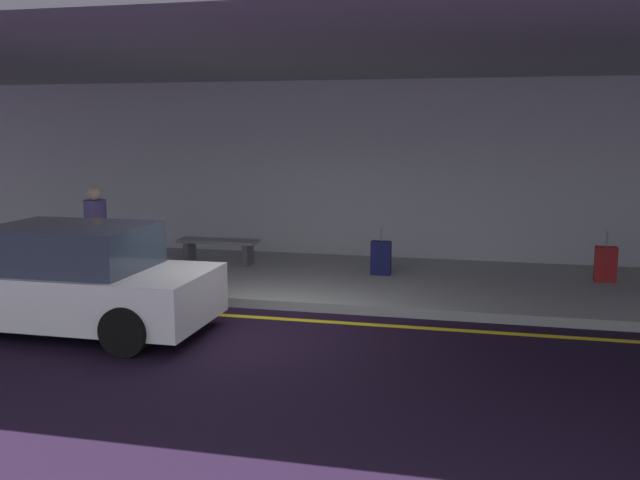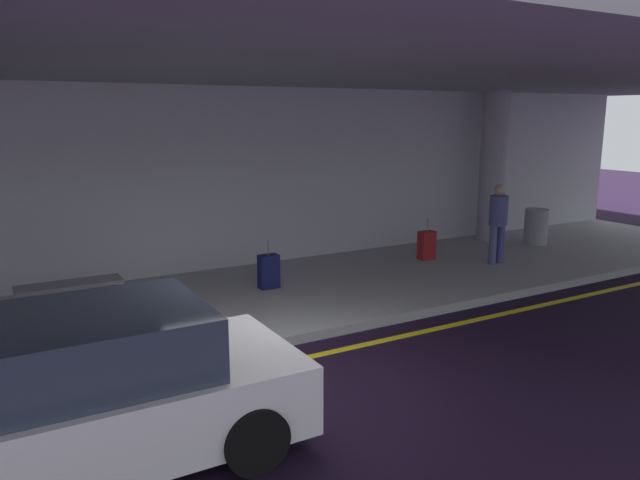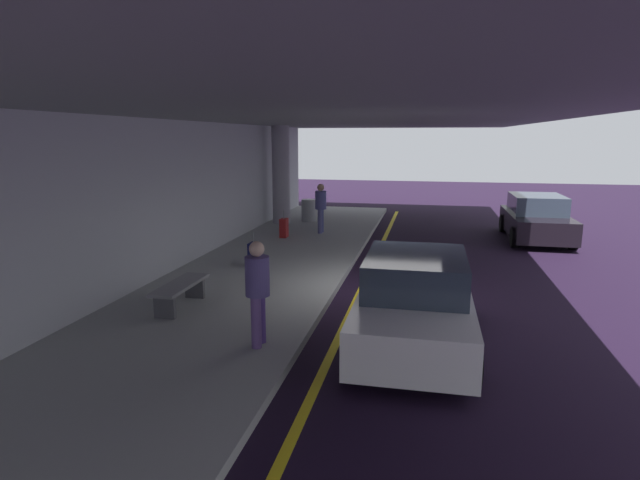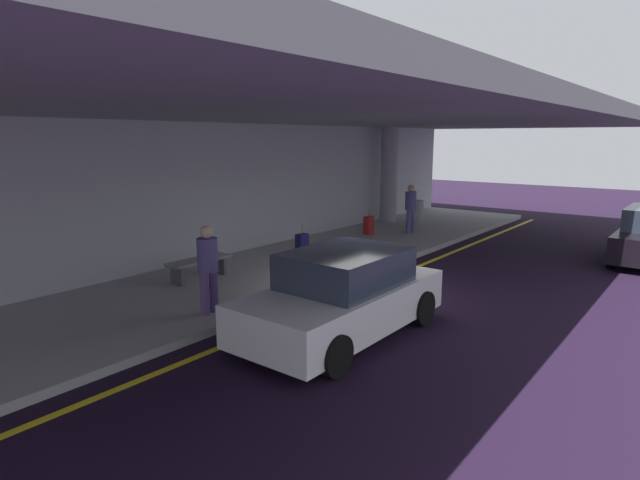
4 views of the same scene
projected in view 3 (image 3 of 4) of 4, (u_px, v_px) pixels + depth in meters
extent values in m
plane|color=black|center=(382.00, 296.00, 11.22)|extent=(60.00, 60.00, 0.00)
cube|color=#999C9B|center=(247.00, 284.00, 11.83)|extent=(26.00, 4.20, 0.15)
cube|color=yellow|center=(359.00, 294.00, 11.32)|extent=(26.00, 0.14, 0.01)
cylinder|color=#9995A2|center=(281.00, 175.00, 19.44)|extent=(0.66, 0.66, 3.65)
cube|color=gray|center=(264.00, 110.00, 10.97)|extent=(28.00, 13.20, 0.30)
cube|color=#B2B4BE|center=(153.00, 203.00, 11.93)|extent=(26.00, 0.30, 3.80)
cube|color=black|center=(536.00, 224.00, 17.15)|extent=(4.10, 1.80, 0.70)
cube|color=#2D3847|center=(537.00, 204.00, 17.12)|extent=(2.10, 1.60, 0.60)
cylinder|color=black|center=(503.00, 223.00, 18.67)|extent=(0.64, 0.22, 0.64)
cylinder|color=black|center=(553.00, 225.00, 18.32)|extent=(0.64, 0.22, 0.64)
cylinder|color=black|center=(515.00, 237.00, 16.08)|extent=(0.64, 0.22, 0.64)
cylinder|color=black|center=(573.00, 239.00, 15.73)|extent=(0.64, 0.22, 0.64)
cube|color=white|center=(414.00, 312.00, 8.53)|extent=(4.10, 1.80, 0.70)
cube|color=#2D3847|center=(416.00, 272.00, 8.50)|extent=(2.10, 1.60, 0.60)
cylinder|color=black|center=(372.00, 298.00, 10.05)|extent=(0.64, 0.22, 0.64)
cylinder|color=black|center=(462.00, 303.00, 9.70)|extent=(0.64, 0.22, 0.64)
cylinder|color=black|center=(351.00, 353.00, 7.46)|extent=(0.64, 0.22, 0.64)
cylinder|color=black|center=(473.00, 364.00, 7.11)|extent=(0.64, 0.22, 0.64)
cylinder|color=#4A4C7F|center=(320.00, 221.00, 17.57)|extent=(0.16, 0.16, 0.82)
cylinder|color=#3A4078|center=(321.00, 220.00, 17.78)|extent=(0.16, 0.16, 0.82)
cylinder|color=#464785|center=(321.00, 200.00, 17.53)|extent=(0.38, 0.38, 0.62)
sphere|color=tan|center=(321.00, 187.00, 17.44)|extent=(0.24, 0.24, 0.24)
cylinder|color=#614486|center=(256.00, 323.00, 8.01)|extent=(0.16, 0.16, 0.82)
cylinder|color=#51388A|center=(261.00, 318.00, 8.22)|extent=(0.16, 0.16, 0.82)
cylinder|color=#524684|center=(257.00, 276.00, 7.98)|extent=(0.38, 0.38, 0.62)
sphere|color=beige|center=(257.00, 249.00, 7.89)|extent=(0.24, 0.24, 0.24)
cube|color=#121649|center=(254.00, 255.00, 13.06)|extent=(0.36, 0.22, 0.62)
cylinder|color=slate|center=(253.00, 237.00, 12.97)|extent=(0.02, 0.02, 0.28)
cube|color=maroon|center=(284.00, 228.00, 16.90)|extent=(0.36, 0.22, 0.62)
cylinder|color=slate|center=(284.00, 214.00, 16.81)|extent=(0.02, 0.02, 0.28)
cube|color=slate|center=(180.00, 285.00, 9.92)|extent=(1.60, 0.50, 0.06)
cube|color=#4C4C51|center=(165.00, 307.00, 9.37)|extent=(0.10, 0.40, 0.42)
cube|color=#4C4C51|center=(195.00, 288.00, 10.56)|extent=(0.10, 0.40, 0.42)
cylinder|color=gray|center=(309.00, 210.00, 20.09)|extent=(0.56, 0.56, 0.85)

